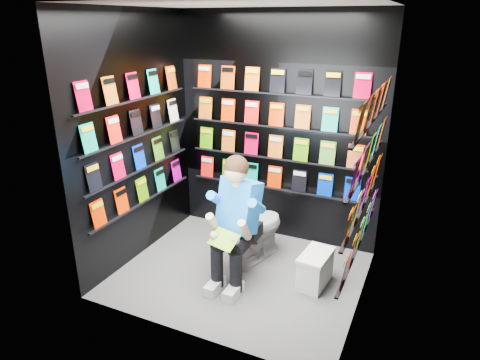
% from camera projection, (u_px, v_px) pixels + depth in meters
% --- Properties ---
extents(floor, '(2.40, 2.40, 0.00)m').
position_uv_depth(floor, '(240.00, 274.00, 4.44)').
color(floor, '#61625F').
rests_on(floor, ground).
extents(ceiling, '(2.40, 2.40, 0.00)m').
position_uv_depth(ceiling, '(240.00, 4.00, 3.52)').
color(ceiling, white).
rests_on(ceiling, floor).
extents(wall_back, '(2.40, 0.04, 2.60)m').
position_uv_depth(wall_back, '(277.00, 131.00, 4.83)').
color(wall_back, black).
rests_on(wall_back, floor).
extents(wall_front, '(2.40, 0.04, 2.60)m').
position_uv_depth(wall_front, '(183.00, 191.00, 3.13)').
color(wall_front, black).
rests_on(wall_front, floor).
extents(wall_left, '(0.04, 2.00, 2.60)m').
position_uv_depth(wall_left, '(136.00, 140.00, 4.45)').
color(wall_left, black).
rests_on(wall_left, floor).
extents(wall_right, '(0.04, 2.00, 2.60)m').
position_uv_depth(wall_right, '(372.00, 172.00, 3.51)').
color(wall_right, black).
rests_on(wall_right, floor).
extents(comics_back, '(2.10, 0.06, 1.37)m').
position_uv_depth(comics_back, '(276.00, 131.00, 4.80)').
color(comics_back, red).
rests_on(comics_back, wall_back).
extents(comics_left, '(0.06, 1.70, 1.37)m').
position_uv_depth(comics_left, '(138.00, 140.00, 4.44)').
color(comics_left, red).
rests_on(comics_left, wall_left).
extents(comics_right, '(0.06, 1.70, 1.37)m').
position_uv_depth(comics_right, '(369.00, 171.00, 3.52)').
color(comics_right, red).
rests_on(comics_right, wall_right).
extents(toilet, '(0.61, 0.84, 0.73)m').
position_uv_depth(toilet, '(254.00, 227.00, 4.63)').
color(toilet, silver).
rests_on(toilet, floor).
extents(longbox, '(0.27, 0.44, 0.32)m').
position_uv_depth(longbox, '(315.00, 270.00, 4.21)').
color(longbox, white).
rests_on(longbox, floor).
extents(longbox_lid, '(0.30, 0.47, 0.03)m').
position_uv_depth(longbox_lid, '(316.00, 255.00, 4.15)').
color(longbox_lid, white).
rests_on(longbox_lid, longbox).
extents(reader, '(0.72, 0.88, 1.42)m').
position_uv_depth(reader, '(240.00, 206.00, 4.16)').
color(reader, blue).
rests_on(reader, toilet).
extents(held_comic, '(0.32, 0.23, 0.12)m').
position_uv_depth(held_comic, '(224.00, 239.00, 3.93)').
color(held_comic, green).
rests_on(held_comic, reader).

